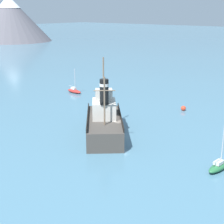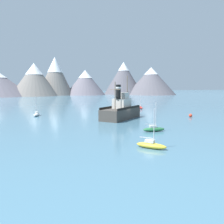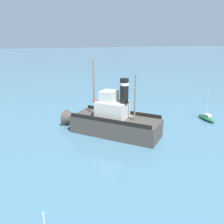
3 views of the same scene
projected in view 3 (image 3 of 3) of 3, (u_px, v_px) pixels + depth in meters
ground_plane at (123, 131)px, 33.87m from camera, size 600.00×600.00×0.00m
old_tugboat at (112, 121)px, 32.36m from camera, size 12.93×12.18×9.90m
sailboat_green at (207, 118)px, 38.03m from camera, size 3.88×1.44×4.90m
mooring_buoy at (95, 100)px, 48.57m from camera, size 0.81×0.81×0.81m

